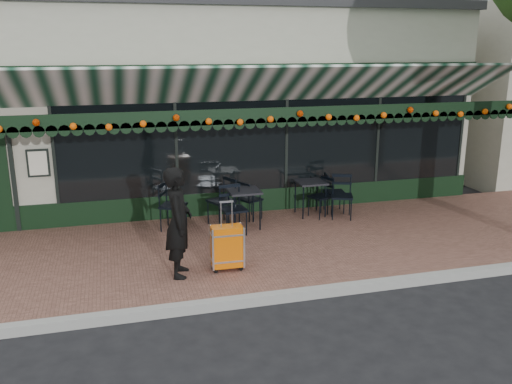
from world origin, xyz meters
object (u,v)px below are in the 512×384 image
object	(u,v)px
suitcase	(227,247)
chair_a_front	(342,197)
chair_b_front	(233,210)
chair_a_left	(321,197)
chair_a_right	(334,193)
chair_b_right	(250,200)
woman	(179,222)
chair_b_left	(221,201)
chair_solo	(173,206)
cafe_table_a	(311,185)
cafe_table_b	(244,194)

from	to	relation	value
suitcase	chair_a_front	distance (m)	3.60
suitcase	chair_b_front	bearing A→B (deg)	75.23
chair_a_left	chair_a_front	distance (m)	0.45
chair_a_right	chair_b_right	size ratio (longest dim) A/B	1.06
woman	chair_b_right	world-z (taller)	woman
chair_b_left	chair_b_right	distance (m)	0.71
woman	chair_a_front	size ratio (longest dim) A/B	1.90
chair_a_left	chair_b_right	world-z (taller)	chair_a_left
chair_solo	chair_b_front	bearing A→B (deg)	-90.43
cafe_table_a	cafe_table_b	xyz separation A→B (m)	(-1.58, -0.42, 0.02)
woman	chair_a_left	world-z (taller)	woman
cafe_table_b	chair_a_right	world-z (taller)	chair_a_right
chair_b_front	chair_a_left	bearing A→B (deg)	9.05
cafe_table_b	chair_b_left	bearing A→B (deg)	145.51
chair_a_right	chair_solo	world-z (taller)	chair_solo
chair_b_left	chair_solo	distance (m)	0.99
cafe_table_a	chair_b_front	size ratio (longest dim) A/B	0.77
cafe_table_b	chair_a_right	bearing A→B (deg)	12.39
cafe_table_b	chair_solo	bearing A→B (deg)	171.04
chair_b_front	chair_solo	size ratio (longest dim) A/B	1.01
woman	chair_b_right	distance (m)	3.17
chair_a_left	chair_a_right	world-z (taller)	chair_a_right
cafe_table_a	chair_a_left	size ratio (longest dim) A/B	0.87
cafe_table_b	chair_b_right	bearing A→B (deg)	62.22
cafe_table_b	chair_a_left	world-z (taller)	chair_a_left
chair_b_right	chair_b_front	world-z (taller)	chair_b_front
chair_solo	chair_a_left	bearing A→B (deg)	-63.03
cafe_table_b	woman	bearing A→B (deg)	-127.51
chair_b_front	chair_a_right	bearing A→B (deg)	11.65
woman	chair_b_left	size ratio (longest dim) A/B	1.81
chair_b_left	cafe_table_a	bearing A→B (deg)	70.10
cafe_table_a	chair_b_right	distance (m)	1.35
chair_a_front	chair_solo	world-z (taller)	chair_solo
chair_a_front	chair_b_left	size ratio (longest dim) A/B	0.95
cafe_table_a	cafe_table_b	bearing A→B (deg)	-165.14
suitcase	cafe_table_b	distance (m)	2.21
suitcase	cafe_table_a	world-z (taller)	suitcase
woman	suitcase	distance (m)	0.92
woman	chair_b_right	xyz separation A→B (m)	(1.83, 2.54, -0.47)
cafe_table_b	chair_solo	world-z (taller)	chair_solo
cafe_table_a	chair_a_left	world-z (taller)	chair_a_left
suitcase	chair_a_right	xyz separation A→B (m)	(2.96, 2.51, 0.05)
suitcase	chair_b_left	xyz separation A→B (m)	(0.39, 2.32, 0.10)
woman	chair_b_right	size ratio (longest dim) A/B	2.12
chair_a_left	chair_b_right	xyz separation A→B (m)	(-1.49, 0.26, -0.02)
chair_a_front	chair_b_right	xyz separation A→B (m)	(-1.88, 0.46, -0.05)
cafe_table_b	chair_b_front	distance (m)	0.50
suitcase	chair_b_right	world-z (taller)	suitcase
cafe_table_a	chair_b_right	bearing A→B (deg)	176.51
chair_a_right	chair_b_right	bearing A→B (deg)	99.03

